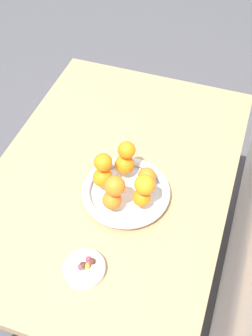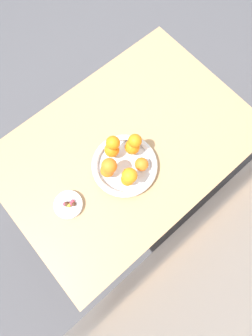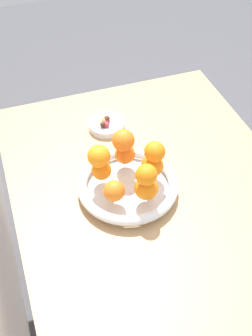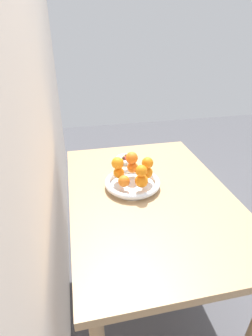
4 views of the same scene
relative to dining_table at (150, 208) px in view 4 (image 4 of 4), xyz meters
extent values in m
plane|color=#4C4C51|center=(0.00, 0.00, -0.65)|extent=(6.00, 6.00, 0.00)
cube|color=beige|center=(0.00, 0.48, 0.60)|extent=(4.00, 0.05, 2.50)
cube|color=tan|center=(0.00, 0.00, 0.07)|extent=(1.10, 0.76, 0.04)
cylinder|color=tan|center=(0.49, -0.32, -0.30)|extent=(0.05, 0.05, 0.70)
cylinder|color=tan|center=(0.49, 0.32, -0.30)|extent=(0.05, 0.05, 0.70)
cylinder|color=silver|center=(0.07, 0.07, 0.10)|extent=(0.23, 0.23, 0.01)
torus|color=silver|center=(0.07, 0.07, 0.12)|extent=(0.27, 0.27, 0.03)
cylinder|color=silver|center=(0.35, 0.05, 0.10)|extent=(0.11, 0.11, 0.02)
sphere|color=orange|center=(0.15, 0.05, 0.16)|extent=(0.06, 0.06, 0.06)
sphere|color=orange|center=(0.11, 0.13, 0.16)|extent=(0.05, 0.05, 0.05)
sphere|color=orange|center=(0.03, 0.12, 0.16)|extent=(0.06, 0.06, 0.06)
sphere|color=orange|center=(0.01, 0.04, 0.16)|extent=(0.06, 0.06, 0.06)
sphere|color=orange|center=(0.08, 0.00, 0.16)|extent=(0.06, 0.06, 0.06)
sphere|color=orange|center=(0.10, 0.14, 0.21)|extent=(0.06, 0.06, 0.06)
sphere|color=orange|center=(0.14, 0.06, 0.21)|extent=(0.06, 0.06, 0.06)
sphere|color=orange|center=(0.00, 0.05, 0.22)|extent=(0.05, 0.05, 0.05)
sphere|color=orange|center=(0.07, 0.00, 0.22)|extent=(0.06, 0.06, 0.06)
sphere|color=#472819|center=(0.35, 0.05, 0.12)|extent=(0.02, 0.02, 0.02)
sphere|color=#C6384C|center=(0.33, 0.05, 0.12)|extent=(0.02, 0.02, 0.02)
sphere|color=#C6384C|center=(0.34, 0.06, 0.12)|extent=(0.02, 0.02, 0.02)
sphere|color=#C6384C|center=(0.35, 0.05, 0.12)|extent=(0.02, 0.02, 0.02)
sphere|color=#4C9947|center=(0.35, 0.05, 0.12)|extent=(0.02, 0.02, 0.02)
sphere|color=gold|center=(0.35, 0.05, 0.12)|extent=(0.02, 0.02, 0.02)
sphere|color=#472819|center=(0.33, 0.06, 0.12)|extent=(0.02, 0.02, 0.02)
sphere|color=#C6384C|center=(0.35, 0.04, 0.12)|extent=(0.02, 0.02, 0.02)
camera|label=1|loc=(0.82, 0.33, 1.13)|focal=45.00mm
camera|label=2|loc=(0.29, 0.33, 1.14)|focal=28.00mm
camera|label=3|loc=(-0.64, 0.32, 0.95)|focal=45.00mm
camera|label=4|loc=(-0.98, 0.33, 0.80)|focal=28.00mm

